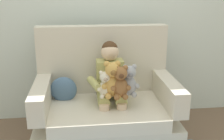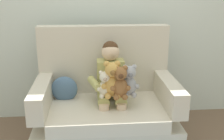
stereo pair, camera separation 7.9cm
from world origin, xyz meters
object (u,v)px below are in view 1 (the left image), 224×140
seated_child (111,80)px  plush_brown (120,83)px  plush_cream (105,85)px  plush_grey (129,81)px  plush_honey (112,80)px  armchair (105,108)px  throw_pillow (64,90)px

seated_child → plush_brown: (0.07, -0.19, 0.04)m
plush_cream → plush_brown: (0.13, -0.04, 0.03)m
plush_cream → plush_grey: bearing=-21.8°
seated_child → plush_honey: bearing=-84.9°
armchair → plush_honey: size_ratio=3.88×
seated_child → plush_grey: seated_child is taller
plush_honey → plush_brown: bearing=-28.8°
plush_brown → seated_child: bearing=107.7°
plush_brown → plush_grey: bearing=23.7°
plush_grey → plush_brown: plush_brown is taller
seated_child → plush_honey: 0.17m
plush_grey → throw_pillow: plush_grey is taller
seated_child → throw_pillow: size_ratio=3.17×
plush_brown → throw_pillow: size_ratio=1.19×
seated_child → plush_cream: (-0.07, -0.16, 0.02)m
armchair → plush_honey: armchair is taller
armchair → plush_brown: bearing=-58.3°
plush_honey → plush_brown: (0.07, -0.03, -0.02)m
plush_grey → plush_cream: plush_grey is taller
seated_child → armchair: bearing=-174.6°
armchair → seated_child: 0.29m
plush_brown → throw_pillow: plush_brown is taller
plush_honey → plush_cream: plush_honey is taller
plush_honey → throw_pillow: 0.55m
armchair → plush_honey: 0.38m
armchair → plush_grey: bearing=-36.3°
seated_child → plush_honey: size_ratio=2.41×
plush_honey → plush_brown: size_ratio=1.11×
plush_honey → plush_cream: (-0.07, 0.00, -0.04)m
armchair → plush_grey: size_ratio=4.41×
plush_cream → armchair: bearing=61.5°
plush_honey → plush_grey: bearing=-0.1°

